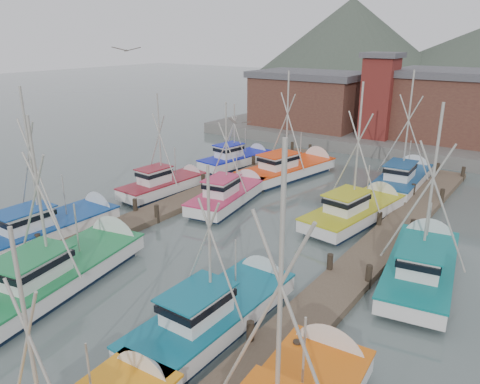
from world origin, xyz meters
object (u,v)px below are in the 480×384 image
Objects in this scene: boat_12 at (292,168)px; lookout_tower at (379,95)px; boat_4 at (64,269)px; boat_8 at (231,194)px.

lookout_tower is at bearing 91.48° from boat_12.
boat_4 is 1.05× the size of boat_12.
boat_12 is (0.11, 22.12, 0.00)m from boat_4.
lookout_tower is 0.98× the size of boat_8.
boat_4 is at bearing -93.58° from lookout_tower.
lookout_tower is 0.78× the size of boat_4.
boat_4 is 1.25× the size of boat_8.
boat_4 reaches higher than boat_8.
boat_8 is 8.36m from boat_12.
lookout_tower is 0.82× the size of boat_12.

